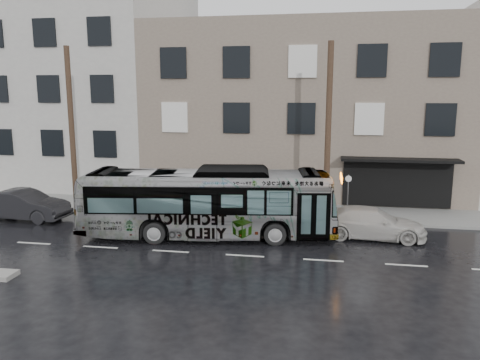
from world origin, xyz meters
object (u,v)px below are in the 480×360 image
Objects in this scene: utility_pole_front at (328,133)px; sign_post at (348,198)px; bus at (208,203)px; utility_pole_rear at (72,129)px; dark_sedan at (24,205)px; white_sedan at (371,223)px.

sign_post is at bearing 0.00° from utility_pole_front.
bus reaches higher than sign_post.
utility_pole_rear is 4.79m from dark_sedan.
white_sedan is at bearing -8.33° from utility_pole_rear.
bus is (-5.44, -3.47, -3.02)m from utility_pole_front.
utility_pole_front is at bearing 0.00° from utility_pole_rear.
sign_post reaches higher than white_sedan.
bus reaches higher than white_sedan.
bus is 2.39× the size of white_sedan.
bus is at bearing -147.46° from utility_pole_front.
utility_pole_front and utility_pole_rear have the same top height.
utility_pole_front is at bearing 180.00° from sign_post.
bus is (-6.54, -3.47, 0.28)m from sign_post.
dark_sedan is (-1.79, -2.21, -3.85)m from utility_pole_rear.
dark_sedan is (-16.89, -2.21, -0.55)m from sign_post.
dark_sedan is (-15.79, -2.21, -3.85)m from utility_pole_front.
utility_pole_front is 16.41m from dark_sedan.
dark_sedan is at bearing 75.13° from bus.
sign_post is (15.10, 0.00, -3.30)m from utility_pole_rear.
bus is (8.56, -3.47, -3.02)m from utility_pole_rear.
bus is 10.47m from dark_sedan.
utility_pole_rear reaches higher than sign_post.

